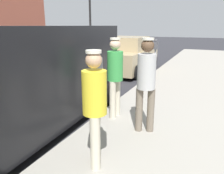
{
  "coord_description": "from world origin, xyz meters",
  "views": [
    {
      "loc": [
        3.28,
        -4.55,
        2.15
      ],
      "look_at": [
        1.65,
        -0.95,
        1.05
      ],
      "focal_mm": 35.4,
      "sensor_mm": 36.0,
      "label": 1
    }
  ],
  "objects": [
    {
      "name": "parking_meter_far",
      "position": [
        1.35,
        3.66,
        1.18
      ],
      "size": [
        0.14,
        0.18,
        1.52
      ],
      "color": "gray",
      "rests_on": "sidewalk_slab"
    },
    {
      "name": "traffic_light_corner",
      "position": [
        -6.3,
        10.76,
        3.52
      ],
      "size": [
        2.48,
        0.42,
        5.2
      ],
      "color": "black",
      "rests_on": "ground"
    },
    {
      "name": "parking_meter_near",
      "position": [
        1.35,
        -0.95,
        1.18
      ],
      "size": [
        0.14,
        0.18,
        1.52
      ],
      "color": "gray",
      "rests_on": "sidewalk_slab"
    },
    {
      "name": "pedestrian_in_gray",
      "position": [
        2.22,
        -0.66,
        1.19
      ],
      "size": [
        0.35,
        0.34,
        1.8
      ],
      "color": "#726656",
      "rests_on": "sidewalk_slab"
    },
    {
      "name": "pedestrian_in_green",
      "position": [
        1.4,
        -0.24,
        1.16
      ],
      "size": [
        0.34,
        0.36,
        1.76
      ],
      "color": "beige",
      "rests_on": "sidewalk_slab"
    },
    {
      "name": "sidewalk_slab",
      "position": [
        3.5,
        0.0,
        0.07
      ],
      "size": [
        5.0,
        32.0,
        0.15
      ],
      "primitive_type": "cube",
      "color": "#9E998E",
      "rests_on": "ground"
    },
    {
      "name": "parked_van",
      "position": [
        -0.15,
        -1.28,
        1.15
      ],
      "size": [
        2.23,
        5.25,
        2.15
      ],
      "color": "black",
      "rests_on": "ground"
    },
    {
      "name": "pedestrian_in_yellow",
      "position": [
        1.87,
        -2.03,
        1.12
      ],
      "size": [
        0.34,
        0.34,
        1.7
      ],
      "color": "beige",
      "rests_on": "sidewalk_slab"
    },
    {
      "name": "parked_sedan_ahead",
      "position": [
        -0.38,
        5.49,
        0.75
      ],
      "size": [
        2.0,
        4.43,
        1.65
      ],
      "color": "tan",
      "rests_on": "ground"
    },
    {
      "name": "ground_plane",
      "position": [
        0.0,
        0.0,
        0.0
      ],
      "size": [
        80.0,
        80.0,
        0.0
      ],
      "primitive_type": "plane",
      "color": "#2D2D33"
    }
  ]
}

